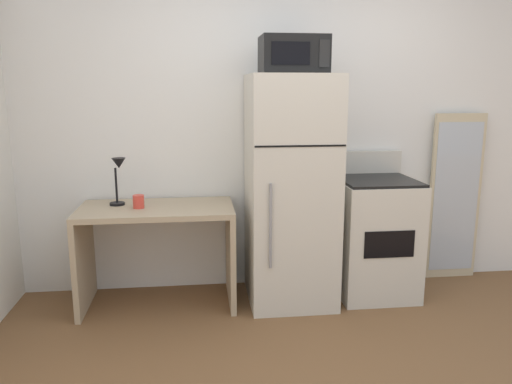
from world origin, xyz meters
The scene contains 8 objects.
wall_back_white centered at (0.00, 1.70, 1.30)m, with size 5.00×0.10×2.60m, color white.
desk centered at (-1.07, 1.33, 0.52)m, with size 1.12×0.60×0.75m.
desk_lamp centered at (-1.34, 1.41, 0.99)m, with size 0.14×0.12×0.35m.
coffee_mug centered at (-1.19, 1.30, 0.80)m, with size 0.08×0.08×0.10m, color #D83F33.
refrigerator centered at (-0.07, 1.30, 0.85)m, with size 0.63×0.68×1.70m.
microwave centered at (-0.07, 1.28, 1.83)m, with size 0.46×0.35×0.26m.
oven_range centered at (0.60, 1.33, 0.47)m, with size 0.59×0.61×1.10m.
leaning_mirror centered at (1.39, 1.59, 0.70)m, with size 0.44×0.03×1.40m.
Camera 1 is at (-0.76, -2.26, 1.59)m, focal length 34.90 mm.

